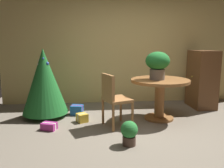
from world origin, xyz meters
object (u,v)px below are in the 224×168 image
gift_box_blue (77,110)px  wooden_cabinet (202,79)px  wooden_chair_left (114,97)px  gift_box_purple (49,126)px  gift_box_gold (82,118)px  round_dining_table (160,90)px  holiday_tree (44,81)px  flower_vase (157,63)px  potted_plant (129,132)px

gift_box_blue → wooden_cabinet: bearing=6.5°
wooden_chair_left → wooden_cabinet: 2.35m
wooden_chair_left → gift_box_purple: bearing=-177.3°
gift_box_gold → wooden_cabinet: (2.65, 0.78, 0.56)m
round_dining_table → gift_box_purple: bearing=-169.2°
holiday_tree → gift_box_gold: size_ratio=5.39×
flower_vase → gift_box_gold: bearing=-179.1°
holiday_tree → round_dining_table: bearing=-8.9°
wooden_chair_left → gift_box_purple: 1.19m
holiday_tree → gift_box_blue: holiday_tree is taller
flower_vase → potted_plant: (-0.69, -1.08, -0.88)m
wooden_chair_left → gift_box_blue: (-0.67, 0.76, -0.44)m
wooden_chair_left → gift_box_purple: wooden_chair_left is taller
round_dining_table → wooden_chair_left: wooden_chair_left is taller
gift_box_blue → potted_plant: size_ratio=0.76×
wooden_chair_left → potted_plant: bearing=-79.1°
round_dining_table → wooden_chair_left: (-0.91, -0.33, -0.04)m
round_dining_table → potted_plant: 1.39m
gift_box_gold → wooden_cabinet: 2.82m
holiday_tree → gift_box_purple: bearing=-75.8°
holiday_tree → potted_plant: (1.43, -1.44, -0.52)m
gift_box_gold → gift_box_purple: gift_box_gold is taller
round_dining_table → holiday_tree: (-2.19, 0.34, 0.14)m
gift_box_gold → potted_plant: bearing=-56.5°
gift_box_blue → gift_box_gold: size_ratio=1.09×
round_dining_table → potted_plant: round_dining_table is taller
gift_box_blue → gift_box_gold: 0.48m
round_dining_table → gift_box_purple: 2.10m
flower_vase → gift_box_blue: (-1.52, 0.44, -0.98)m
flower_vase → wooden_chair_left: (-0.84, -0.32, -0.54)m
round_dining_table → gift_box_purple: (-2.01, -0.38, -0.51)m
wooden_chair_left → gift_box_gold: (-0.55, 0.29, -0.46)m
wooden_cabinet → flower_vase: bearing=-149.0°
wooden_chair_left → gift_box_purple: (-1.10, -0.05, -0.47)m
holiday_tree → gift_box_blue: 0.87m
round_dining_table → holiday_tree: 2.22m
gift_box_gold → flower_vase: bearing=0.9°
holiday_tree → flower_vase: bearing=-9.5°
holiday_tree → gift_box_gold: (0.72, -0.38, -0.63)m
gift_box_purple → gift_box_gold: bearing=32.6°
gift_box_purple → wooden_cabinet: bearing=19.4°
wooden_chair_left → gift_box_gold: wooden_chair_left is taller
flower_vase → gift_box_purple: 2.22m
wooden_cabinet → gift_box_purple: bearing=-160.6°
flower_vase → gift_box_gold: 1.72m
flower_vase → wooden_chair_left: flower_vase is taller
flower_vase → wooden_chair_left: size_ratio=0.56×
flower_vase → gift_box_gold: flower_vase is taller
potted_plant → round_dining_table: bearing=55.2°
round_dining_table → gift_box_gold: round_dining_table is taller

